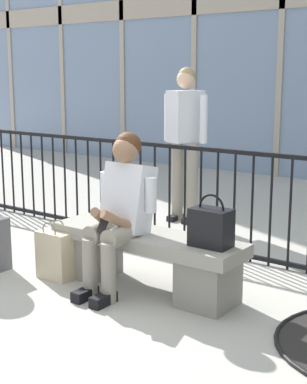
{
  "coord_description": "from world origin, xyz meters",
  "views": [
    {
      "loc": [
        2.56,
        -3.37,
        1.63
      ],
      "look_at": [
        0.0,
        0.1,
        0.75
      ],
      "focal_mm": 53.94,
      "sensor_mm": 36.0,
      "label": 1
    }
  ],
  "objects_px": {
    "handbag_on_bench": "(211,227)",
    "bystander_at_railing": "(185,133)",
    "shopping_bag": "(55,255)",
    "seated_person_with_phone": "(120,208)",
    "stone_bench": "(146,255)"
  },
  "relations": [
    {
      "from": "seated_person_with_phone",
      "to": "handbag_on_bench",
      "type": "bearing_deg",
      "value": 9.35
    },
    {
      "from": "seated_person_with_phone",
      "to": "bystander_at_railing",
      "type": "height_order",
      "value": "bystander_at_railing"
    },
    {
      "from": "seated_person_with_phone",
      "to": "stone_bench",
      "type": "bearing_deg",
      "value": 42.5
    },
    {
      "from": "shopping_bag",
      "to": "seated_person_with_phone",
      "type": "bearing_deg",
      "value": 12.28
    },
    {
      "from": "stone_bench",
      "to": "shopping_bag",
      "type": "relative_size",
      "value": 3.31
    },
    {
      "from": "seated_person_with_phone",
      "to": "shopping_bag",
      "type": "height_order",
      "value": "seated_person_with_phone"
    },
    {
      "from": "bystander_at_railing",
      "to": "handbag_on_bench",
      "type": "bearing_deg",
      "value": -52.4
    },
    {
      "from": "handbag_on_bench",
      "to": "bystander_at_railing",
      "type": "distance_m",
      "value": 2.51
    },
    {
      "from": "handbag_on_bench",
      "to": "bystander_at_railing",
      "type": "relative_size",
      "value": 0.22
    },
    {
      "from": "stone_bench",
      "to": "bystander_at_railing",
      "type": "distance_m",
      "value": 2.28
    },
    {
      "from": "seated_person_with_phone",
      "to": "handbag_on_bench",
      "type": "xyz_separation_m",
      "value": [
        0.72,
        0.12,
        -0.06
      ]
    },
    {
      "from": "bystander_at_railing",
      "to": "shopping_bag",
      "type": "bearing_deg",
      "value": -84.85
    },
    {
      "from": "seated_person_with_phone",
      "to": "bystander_at_railing",
      "type": "bearing_deg",
      "value": 110.77
    },
    {
      "from": "shopping_bag",
      "to": "bystander_at_railing",
      "type": "distance_m",
      "value": 2.36
    },
    {
      "from": "handbag_on_bench",
      "to": "bystander_at_railing",
      "type": "bearing_deg",
      "value": 127.6
    }
  ]
}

